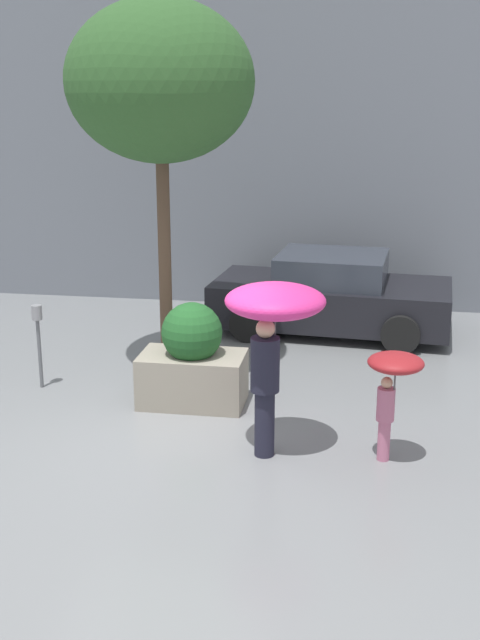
# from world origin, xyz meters

# --- Properties ---
(ground_plane) EXTENTS (40.00, 40.00, 0.00)m
(ground_plane) POSITION_xyz_m (0.00, 0.00, 0.00)
(ground_plane) COLOR slate
(building_facade) EXTENTS (18.00, 0.30, 6.00)m
(building_facade) POSITION_xyz_m (0.00, 6.50, 3.00)
(building_facade) COLOR slate
(building_facade) RESTS_ON ground
(planter_box) EXTENTS (1.35, 0.80, 1.36)m
(planter_box) POSITION_xyz_m (0.09, 1.21, 0.59)
(planter_box) COLOR gray
(planter_box) RESTS_ON ground
(person_adult) EXTENTS (1.10, 1.10, 1.94)m
(person_adult) POSITION_xyz_m (1.28, -0.07, 1.58)
(person_adult) COLOR #1E1E2D
(person_adult) RESTS_ON ground
(person_child) EXTENTS (0.60, 0.60, 1.25)m
(person_child) POSITION_xyz_m (2.59, -0.10, 0.99)
(person_child) COLOR #B76684
(person_child) RESTS_ON ground
(parked_car_near) EXTENTS (4.05, 2.29, 1.33)m
(parked_car_near) POSITION_xyz_m (1.69, 4.78, 0.61)
(parked_car_near) COLOR black
(parked_car_near) RESTS_ON ground
(street_tree) EXTENTS (2.52, 2.52, 5.13)m
(street_tree) POSITION_xyz_m (-0.55, 2.42, 4.04)
(street_tree) COLOR brown
(street_tree) RESTS_ON ground
(parking_meter) EXTENTS (0.14, 0.14, 1.17)m
(parking_meter) POSITION_xyz_m (-2.10, 1.46, 0.85)
(parking_meter) COLOR #595B60
(parking_meter) RESTS_ON ground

